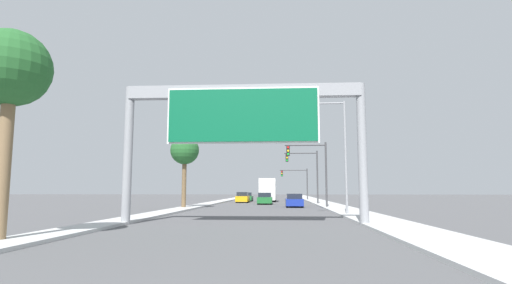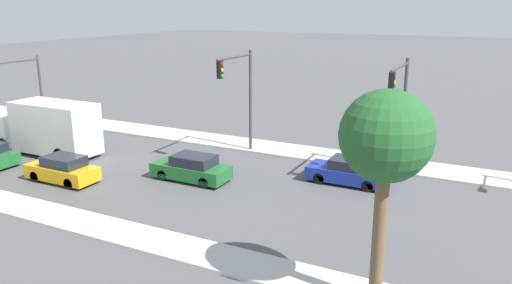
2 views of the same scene
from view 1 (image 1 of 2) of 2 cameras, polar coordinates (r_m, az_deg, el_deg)
sidewalk_right at (r=63.95m, az=8.74°, el=-8.35°), size 3.00×120.00×0.15m
median_strip_left at (r=64.37m, az=-4.82°, el=-8.39°), size 2.00×120.00×0.15m
sign_gantry at (r=22.01m, az=-1.88°, el=3.72°), size 13.39×0.73×7.67m
car_near_right at (r=52.00m, az=1.29°, el=-8.11°), size 1.84×4.48×1.49m
car_near_center at (r=65.32m, az=-1.35°, el=-7.87°), size 1.86×4.52×1.42m
car_far_center at (r=58.56m, az=-1.92°, el=-7.95°), size 1.73×4.24×1.52m
car_far_left at (r=43.87m, az=5.49°, el=-8.35°), size 1.83×4.44×1.44m
truck_box_primary at (r=63.36m, az=1.70°, el=-6.88°), size 2.49×8.04×3.57m
traffic_light_near_intersection at (r=41.89m, az=8.20°, el=-3.10°), size 4.35×0.32×6.79m
traffic_light_mid_block at (r=51.85m, az=7.33°, el=-3.77°), size 4.31×0.32×6.86m
traffic_light_far_intersection at (r=71.76m, az=5.97°, el=-5.20°), size 4.97×0.32×5.61m
palm_tree_foreground at (r=17.56m, az=-31.64°, el=8.44°), size 2.87×2.87×7.83m
palm_tree_background at (r=40.93m, az=-10.15°, el=-1.34°), size 2.88×2.88×7.29m
street_lamp_right at (r=30.20m, az=12.04°, el=-0.70°), size 2.62×0.28×8.49m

